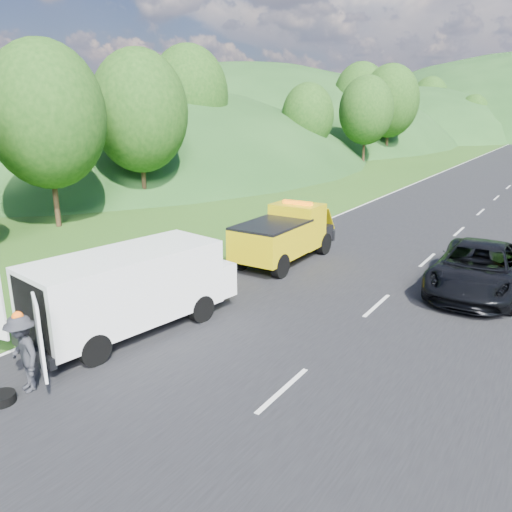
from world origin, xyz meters
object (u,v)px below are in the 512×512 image
Objects in this scene: white_van at (132,287)px; child at (143,319)px; woman at (158,300)px; suitcase at (143,288)px; spare_tire at (2,403)px; passing_suv at (475,291)px; worker at (28,390)px; tow_truck at (285,234)px.

white_van is 1.54m from child.
woman is (-1.09, 2.06, -1.33)m from white_van.
suitcase is at bearing 138.99° from white_van.
child is at bearing 127.52° from white_van.
spare_tire is 0.10× the size of passing_suv.
child reaches higher than spare_tire.
suitcase is at bearing 80.21° from woman.
white_van is 11.62m from passing_suv.
child is 1.69× the size of suitcase.
spare_tire is (0.33, -4.19, -1.33)m from white_van.
white_van is 4.41m from spare_tire.
child is 4.31m from worker.
woman is at bearing -2.90° from suitcase.
white_van reaches higher than child.
white_van is (-0.21, -8.18, 0.17)m from tow_truck.
spare_tire is at bearing -71.49° from suitcase.
child is at bearing -136.40° from passing_suv.
worker is at bearing -33.50° from child.
passing_suv is at bearing 92.66° from child.
worker is at bearing -76.00° from white_van.
suitcase is 0.10× the size of passing_suv.
tow_truck is at bearing 104.88° from worker.
tow_truck is 0.93× the size of passing_suv.
suitcase is (-1.41, 1.42, 0.29)m from child.
spare_tire is at bearing -89.93° from tow_truck.
spare_tire is 14.81m from passing_suv.
worker is 3.14× the size of suitcase.
worker is (0.34, -3.58, -1.33)m from white_van.
spare_tire is (0.12, -12.37, -1.16)m from tow_truck.
tow_truck is 5.68× the size of child.
spare_tire is at bearing -76.87° from white_van.
suitcase is 11.45m from passing_suv.
worker reaches higher than woman.
worker is 0.61m from spare_tire.
tow_truck is at bearing 71.93° from suitcase.
white_van is 3.84× the size of worker.
white_van is at bearing -91.96° from tow_truck.
tow_truck is 8.18m from white_van.
tow_truck is 6.46m from suitcase.
passing_suv is at bearing 3.88° from tow_truck.
passing_suv is (7.91, 8.07, 0.00)m from child.
woman is at bearing 102.80° from spare_tire.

